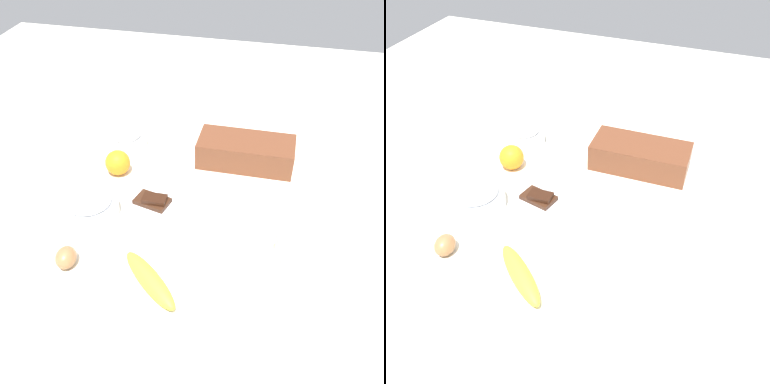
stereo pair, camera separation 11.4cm
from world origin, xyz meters
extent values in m
cube|color=silver|center=(0.00, 0.00, -0.01)|extent=(2.40, 2.40, 0.02)
cube|color=brown|center=(0.11, 0.22, 0.04)|extent=(0.28, 0.13, 0.08)
cube|color=black|center=(0.11, 0.22, 0.04)|extent=(0.27, 0.12, 0.07)
cylinder|color=white|center=(-0.26, 0.22, 0.02)|extent=(0.13, 0.13, 0.04)
torus|color=white|center=(-0.26, 0.22, 0.04)|extent=(0.13, 0.13, 0.01)
ellipsoid|color=white|center=(-0.26, 0.22, 0.05)|extent=(0.10, 0.10, 0.03)
cylinder|color=white|center=(-0.25, -0.10, 0.02)|extent=(0.15, 0.15, 0.04)
torus|color=white|center=(-0.25, -0.10, 0.04)|extent=(0.15, 0.15, 0.01)
ellipsoid|color=white|center=(-0.25, -0.10, 0.05)|extent=(0.12, 0.12, 0.04)
ellipsoid|color=yellow|center=(-0.03, -0.29, 0.02)|extent=(0.17, 0.16, 0.04)
sphere|color=orange|center=(-0.24, 0.08, 0.04)|extent=(0.07, 0.07, 0.07)
cube|color=#F4EDB2|center=(0.28, -0.14, 0.03)|extent=(0.11, 0.09, 0.06)
ellipsoid|color=#9E6A40|center=(-0.23, -0.27, 0.02)|extent=(0.05, 0.07, 0.05)
cylinder|color=white|center=(-0.10, -0.03, 0.01)|extent=(0.13, 0.13, 0.01)
cube|color=#381E11|center=(-0.10, -0.03, 0.02)|extent=(0.10, 0.08, 0.01)
cube|color=black|center=(-0.09, -0.04, 0.03)|extent=(0.06, 0.04, 0.01)
camera|label=1|loc=(0.20, -0.85, 0.77)|focal=40.72mm
camera|label=2|loc=(0.31, -0.82, 0.77)|focal=40.72mm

